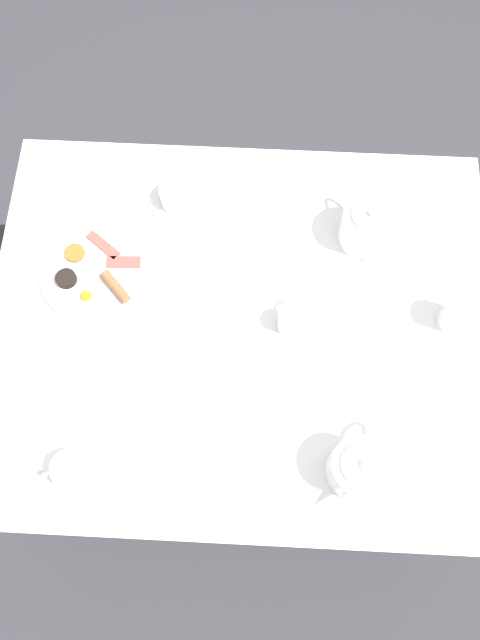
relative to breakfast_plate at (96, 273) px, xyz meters
name	(u,v)px	position (x,y,z in m)	size (l,w,h in m)	color
ground_plane	(240,396)	(-0.11, -0.36, -0.75)	(8.00, 8.00, 0.00)	#333338
table	(240,332)	(-0.11, -0.36, -0.07)	(0.99, 1.21, 0.74)	white
breakfast_plate	(96,273)	(0.00, 0.00, 0.00)	(0.27, 0.27, 0.04)	white
teapot_near	(366,226)	(0.14, -0.65, 0.05)	(0.20, 0.13, 0.13)	white
teapot_far	(359,467)	(-0.44, -0.62, 0.05)	(0.20, 0.13, 0.13)	white
teacup_with_saucer_left	(176,197)	(0.21, -0.18, 0.02)	(0.14, 0.14, 0.06)	white
teacup_with_saucer_right	(72,470)	(-0.47, -0.01, 0.02)	(0.14, 0.14, 0.06)	white
water_glass_tall	(458,314)	(-0.08, -0.86, 0.04)	(0.07, 0.07, 0.10)	white
creamer_jug	(290,319)	(-0.11, -0.47, 0.03)	(0.08, 0.06, 0.07)	white
napkin_folded	(129,393)	(-0.29, -0.11, 0.00)	(0.18, 0.18, 0.01)	white
fork_by_plate	(397,347)	(-0.15, -0.73, -0.01)	(0.10, 0.17, 0.00)	silver
knife_by_plate	(221,299)	(-0.05, -0.31, -0.01)	(0.21, 0.08, 0.00)	silver
spoon_for_tea	(459,481)	(-0.45, -0.85, -0.01)	(0.04, 0.15, 0.00)	silver
fork_spare	(206,471)	(-0.46, -0.30, -0.01)	(0.16, 0.11, 0.00)	silver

